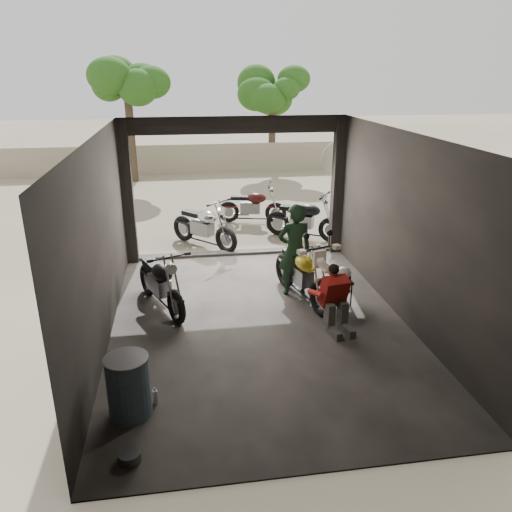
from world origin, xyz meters
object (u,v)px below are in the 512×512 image
object	(u,v)px
helmet	(344,273)
sign_post	(337,175)
mechanic	(337,301)
outside_bike_b	(252,203)
outside_bike_c	(304,216)
outside_bike_a	(204,223)
stool	(341,283)
oil_drum	(129,387)
main_bike	(302,269)
rider	(295,250)
left_bike	(160,278)

from	to	relation	value
helmet	sign_post	world-z (taller)	sign_post
mechanic	outside_bike_b	bearing A→B (deg)	83.48
outside_bike_c	outside_bike_a	bearing A→B (deg)	128.21
stool	outside_bike_b	bearing A→B (deg)	98.87
outside_bike_a	oil_drum	world-z (taller)	outside_bike_a
main_bike	outside_bike_a	distance (m)	3.75
main_bike	mechanic	bearing A→B (deg)	-92.23
outside_bike_b	mechanic	xyz separation A→B (m)	(0.46, -6.51, -0.02)
outside_bike_a	sign_post	world-z (taller)	sign_post
outside_bike_a	stool	bearing A→B (deg)	-100.37
outside_bike_b	rider	bearing A→B (deg)	-165.69
sign_post	outside_bike_a	bearing A→B (deg)	-165.91
outside_bike_b	oil_drum	world-z (taller)	outside_bike_b
outside_bike_b	mechanic	world-z (taller)	outside_bike_b
left_bike	rider	distance (m)	2.57
main_bike	oil_drum	distance (m)	4.21
main_bike	sign_post	bearing A→B (deg)	48.98
mechanic	stool	world-z (taller)	mechanic
outside_bike_c	sign_post	bearing A→B (deg)	-83.15
outside_bike_a	stool	xyz separation A→B (m)	(2.34, -3.66, -0.20)
main_bike	rider	distance (m)	0.41
stool	oil_drum	size ratio (longest dim) A/B	0.60
mechanic	sign_post	distance (m)	4.88
oil_drum	helmet	bearing A→B (deg)	36.31
outside_bike_c	sign_post	world-z (taller)	sign_post
outside_bike_b	mechanic	distance (m)	6.53
mechanic	oil_drum	xyz separation A→B (m)	(-3.23, -1.71, -0.14)
stool	sign_post	size ratio (longest dim) A/B	0.20
outside_bike_b	main_bike	bearing A→B (deg)	-164.74
mechanic	stool	size ratio (longest dim) A/B	2.23
rider	helmet	distance (m)	1.03
main_bike	stool	xyz separation A→B (m)	(0.68, -0.30, -0.21)
rider	oil_drum	bearing A→B (deg)	44.24
main_bike	mechanic	world-z (taller)	main_bike
outside_bike_c	rider	bearing A→B (deg)	-164.19
left_bike	rider	xyz separation A→B (m)	(2.54, 0.23, 0.32)
outside_bike_a	mechanic	distance (m)	5.03
helmet	outside_bike_b	bearing A→B (deg)	120.11
outside_bike_c	outside_bike_b	bearing A→B (deg)	67.25
left_bike	sign_post	bearing A→B (deg)	14.01
left_bike	outside_bike_a	world-z (taller)	outside_bike_a
outside_bike_c	stool	distance (m)	3.92
left_bike	outside_bike_c	bearing A→B (deg)	22.02
oil_drum	mechanic	bearing A→B (deg)	27.99
outside_bike_c	helmet	size ratio (longest dim) A/B	6.33
stool	left_bike	bearing A→B (deg)	174.00
left_bike	main_bike	bearing A→B (deg)	-24.09
main_bike	rider	world-z (taller)	rider
outside_bike_a	outside_bike_b	bearing A→B (deg)	8.76
rider	outside_bike_c	bearing A→B (deg)	-111.70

